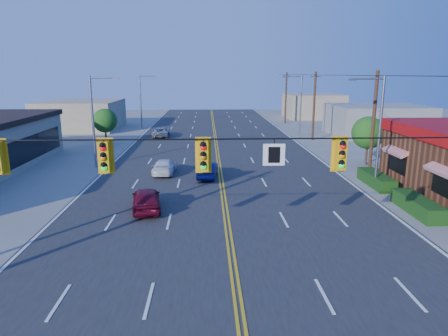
{
  "coord_description": "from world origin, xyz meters",
  "views": [
    {
      "loc": [
        -1.07,
        -13.21,
        8.13
      ],
      "look_at": [
        0.01,
        11.84,
        2.2
      ],
      "focal_mm": 32.0,
      "sensor_mm": 36.0,
      "label": 1
    }
  ],
  "objects_px": {
    "signal_span": "(235,171)",
    "car_blue": "(208,170)",
    "car_white": "(165,167)",
    "car_silver": "(161,133)",
    "car_magenta": "(146,200)"
  },
  "relations": [
    {
      "from": "car_blue",
      "to": "car_magenta",
      "type": "bearing_deg",
      "value": 70.87
    },
    {
      "from": "car_white",
      "to": "car_silver",
      "type": "height_order",
      "value": "car_silver"
    },
    {
      "from": "signal_span",
      "to": "car_blue",
      "type": "height_order",
      "value": "signal_span"
    },
    {
      "from": "car_magenta",
      "to": "car_silver",
      "type": "relative_size",
      "value": 0.91
    },
    {
      "from": "car_magenta",
      "to": "car_blue",
      "type": "height_order",
      "value": "car_magenta"
    },
    {
      "from": "car_magenta",
      "to": "car_blue",
      "type": "distance_m",
      "value": 8.6
    },
    {
      "from": "car_blue",
      "to": "car_white",
      "type": "relative_size",
      "value": 0.92
    },
    {
      "from": "car_magenta",
      "to": "car_white",
      "type": "height_order",
      "value": "car_magenta"
    },
    {
      "from": "signal_span",
      "to": "car_blue",
      "type": "relative_size",
      "value": 6.37
    },
    {
      "from": "car_magenta",
      "to": "car_white",
      "type": "relative_size",
      "value": 0.99
    },
    {
      "from": "signal_span",
      "to": "car_magenta",
      "type": "distance_m",
      "value": 11.83
    },
    {
      "from": "car_blue",
      "to": "signal_span",
      "type": "bearing_deg",
      "value": 99.64
    },
    {
      "from": "car_white",
      "to": "car_silver",
      "type": "xyz_separation_m",
      "value": [
        -2.49,
        19.95,
        0.02
      ]
    },
    {
      "from": "car_magenta",
      "to": "car_blue",
      "type": "relative_size",
      "value": 1.08
    },
    {
      "from": "signal_span",
      "to": "car_blue",
      "type": "distance_m",
      "value": 18.3
    }
  ]
}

